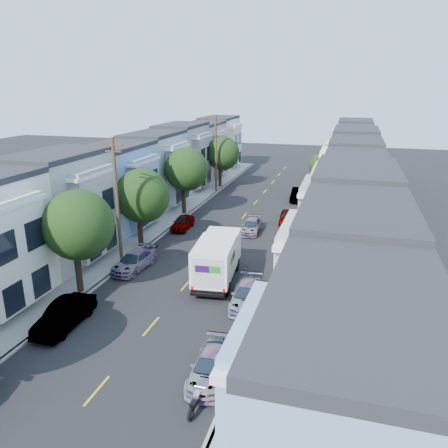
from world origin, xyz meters
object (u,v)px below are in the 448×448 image
at_px(parked_right_b, 247,295).
at_px(motorcycle, 196,402).
at_px(tree_b, 77,225).
at_px(parked_right_d, 298,195).
at_px(tree_far_r, 319,166).
at_px(fedex_truck, 217,257).
at_px(utility_pole_near, 117,203).
at_px(parked_right_c, 287,217).
at_px(lead_sedan, 251,226).
at_px(tree_d, 186,169).
at_px(parked_left_c, 134,261).
at_px(parked_left_d, 182,223).
at_px(parked_right_a, 211,367).
at_px(parked_left_b, 65,315).
at_px(tree_c, 141,196).
at_px(tree_e, 222,154).
at_px(utility_pole_far, 216,154).

relative_size(parked_right_b, motorcycle, 2.51).
relative_size(tree_b, parked_right_d, 1.60).
bearing_deg(tree_b, tree_far_r, 68.81).
xyz_separation_m(tree_b, fedex_truck, (8.23, 4.63, -3.18)).
relative_size(utility_pole_near, parked_right_c, 2.39).
xyz_separation_m(tree_far_r, lead_sedan, (-4.95, -17.97, -3.12)).
relative_size(parked_right_c, motorcycle, 2.28).
xyz_separation_m(tree_d, parked_right_c, (11.20, -0.13, -4.41)).
height_order(parked_left_c, parked_left_d, parked_left_c).
xyz_separation_m(lead_sedan, parked_right_a, (2.96, -22.33, 0.02)).
bearing_deg(parked_left_d, tree_d, 104.41).
bearing_deg(parked_left_b, parked_right_c, 66.30).
bearing_deg(tree_c, tree_e, 90.00).
height_order(parked_right_c, motorcycle, parked_right_c).
bearing_deg(utility_pole_near, parked_right_d, 65.23).
relative_size(tree_e, parked_right_a, 1.67).
bearing_deg(parked_right_b, parked_left_b, -154.79).
bearing_deg(tree_b, lead_sedan, 62.82).
bearing_deg(parked_right_a, utility_pole_near, 130.30).
height_order(tree_b, utility_pole_near, utility_pole_near).
height_order(utility_pole_far, parked_right_d, utility_pole_far).
bearing_deg(parked_left_c, motorcycle, -48.51).
distance_m(utility_pole_near, motorcycle, 18.47).
bearing_deg(parked_right_a, tree_b, 146.98).
relative_size(parked_right_a, parked_right_d, 0.92).
bearing_deg(tree_c, parked_right_c, 43.27).
bearing_deg(parked_right_a, parked_right_c, 86.22).
xyz_separation_m(utility_pole_far, parked_right_a, (11.20, -37.56, -4.51)).
bearing_deg(fedex_truck, parked_left_b, -133.83).
relative_size(tree_c, parked_right_d, 1.54).
height_order(fedex_truck, parked_right_a, fedex_truck).
distance_m(parked_right_b, motorcycle, 10.13).
height_order(utility_pole_near, parked_left_b, utility_pole_near).
bearing_deg(parked_left_d, utility_pole_near, -99.69).
relative_size(tree_c, utility_pole_near, 0.71).
bearing_deg(parked_left_b, fedex_truck, 50.59).
bearing_deg(lead_sedan, parked_right_d, 76.33).
relative_size(utility_pole_far, parked_right_c, 2.39).
relative_size(parked_left_d, motorcycle, 2.24).
relative_size(parked_left_b, parked_right_c, 1.11).
relative_size(fedex_truck, lead_sedan, 1.65).
bearing_deg(parked_left_d, parked_right_c, 24.27).
distance_m(tree_b, utility_pole_far, 31.29).
bearing_deg(tree_b, tree_e, 90.00).
relative_size(lead_sedan, parked_right_b, 0.89).
xyz_separation_m(tree_e, fedex_truck, (8.23, -29.53, -2.94)).
bearing_deg(parked_right_b, fedex_truck, 128.99).
bearing_deg(utility_pole_near, tree_d, 90.01).
bearing_deg(lead_sedan, tree_b, -118.49).
xyz_separation_m(parked_right_a, parked_right_c, (0.00, 26.18, 0.04)).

